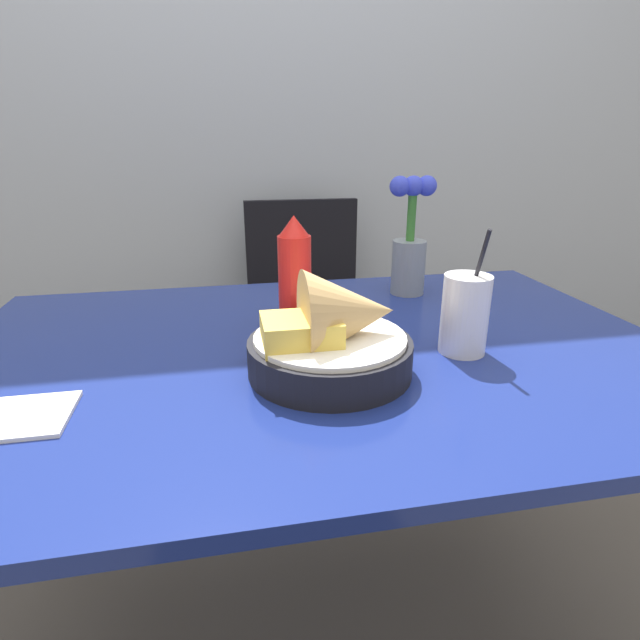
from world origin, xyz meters
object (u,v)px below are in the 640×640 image
Objects in this scene: food_basket at (335,337)px; ketchup_bottle at (295,276)px; drink_cup at (465,317)px; flower_vase at (410,245)px; chair_far_window at (306,302)px.

ketchup_bottle is at bearing 99.75° from food_basket.
ketchup_bottle reaches higher than drink_cup.
flower_vase is (0.26, 0.38, 0.06)m from food_basket.
flower_vase reaches higher than chair_far_window.
drink_cup is at bearing -30.61° from ketchup_bottle.
flower_vase is (0.03, 0.34, 0.05)m from drink_cup.
flower_vase is at bearing -76.73° from chair_far_window.
flower_vase reaches higher than drink_cup.
ketchup_bottle is 0.31m from drink_cup.
chair_far_window is 3.24× the size of flower_vase.
ketchup_bottle is at bearing -100.88° from chair_far_window.
drink_cup is (0.11, -0.94, 0.27)m from chair_far_window.
food_basket is 0.46m from flower_vase.
ketchup_bottle reaches higher than chair_far_window.
food_basket is 1.18× the size of drink_cup.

